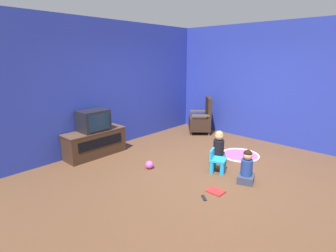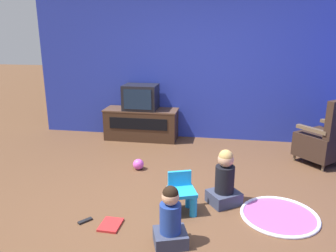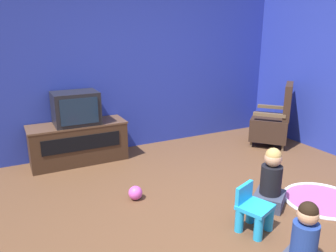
{
  "view_description": "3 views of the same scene",
  "coord_description": "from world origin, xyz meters",
  "px_view_note": "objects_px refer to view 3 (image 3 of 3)",
  "views": [
    {
      "loc": [
        -3.89,
        -2.5,
        2.08
      ],
      "look_at": [
        -0.29,
        0.79,
        0.77
      ],
      "focal_mm": 28.0,
      "sensor_mm": 36.0,
      "label": 1
    },
    {
      "loc": [
        0.42,
        -3.29,
        1.87
      ],
      "look_at": [
        -0.31,
        0.92,
        0.65
      ],
      "focal_mm": 35.0,
      "sensor_mm": 36.0,
      "label": 2
    },
    {
      "loc": [
        -1.87,
        -2.15,
        1.77
      ],
      "look_at": [
        -0.3,
        0.92,
        0.77
      ],
      "focal_mm": 35.0,
      "sensor_mm": 36.0,
      "label": 3
    }
  ],
  "objects_px": {
    "yellow_kid_chair": "(253,211)",
    "toy_ball": "(135,193)",
    "television": "(76,108)",
    "child_watching_left": "(271,181)",
    "tv_cabinet": "(78,142)",
    "child_watching_center": "(305,242)",
    "black_armchair": "(273,122)"
  },
  "relations": [
    {
      "from": "black_armchair",
      "to": "toy_ball",
      "type": "relative_size",
      "value": 6.51
    },
    {
      "from": "black_armchair",
      "to": "toy_ball",
      "type": "bearing_deg",
      "value": -26.78
    },
    {
      "from": "black_armchair",
      "to": "toy_ball",
      "type": "xyz_separation_m",
      "value": [
        -2.64,
        -0.69,
        -0.3
      ]
    },
    {
      "from": "child_watching_left",
      "to": "child_watching_center",
      "type": "relative_size",
      "value": 1.11
    },
    {
      "from": "child_watching_left",
      "to": "toy_ball",
      "type": "bearing_deg",
      "value": 112.31
    },
    {
      "from": "child_watching_center",
      "to": "yellow_kid_chair",
      "type": "bearing_deg",
      "value": 68.97
    },
    {
      "from": "television",
      "to": "child_watching_left",
      "type": "bearing_deg",
      "value": -54.76
    },
    {
      "from": "black_armchair",
      "to": "toy_ball",
      "type": "height_order",
      "value": "black_armchair"
    },
    {
      "from": "child_watching_left",
      "to": "television",
      "type": "bearing_deg",
      "value": 90.07
    },
    {
      "from": "television",
      "to": "toy_ball",
      "type": "height_order",
      "value": "television"
    },
    {
      "from": "tv_cabinet",
      "to": "television",
      "type": "height_order",
      "value": "television"
    },
    {
      "from": "tv_cabinet",
      "to": "yellow_kid_chair",
      "type": "distance_m",
      "value": 2.61
    },
    {
      "from": "black_armchair",
      "to": "child_watching_center",
      "type": "bearing_deg",
      "value": 8.79
    },
    {
      "from": "child_watching_center",
      "to": "television",
      "type": "bearing_deg",
      "value": 90.03
    },
    {
      "from": "yellow_kid_chair",
      "to": "child_watching_center",
      "type": "relative_size",
      "value": 0.73
    },
    {
      "from": "television",
      "to": "black_armchair",
      "type": "height_order",
      "value": "black_armchair"
    },
    {
      "from": "yellow_kid_chair",
      "to": "child_watching_center",
      "type": "distance_m",
      "value": 0.59
    },
    {
      "from": "child_watching_left",
      "to": "toy_ball",
      "type": "xyz_separation_m",
      "value": [
        -1.2,
        0.76,
        -0.2
      ]
    },
    {
      "from": "tv_cabinet",
      "to": "child_watching_left",
      "type": "height_order",
      "value": "child_watching_left"
    },
    {
      "from": "television",
      "to": "yellow_kid_chair",
      "type": "height_order",
      "value": "television"
    },
    {
      "from": "yellow_kid_chair",
      "to": "toy_ball",
      "type": "bearing_deg",
      "value": 105.75
    },
    {
      "from": "tv_cabinet",
      "to": "child_watching_center",
      "type": "bearing_deg",
      "value": -70.91
    },
    {
      "from": "tv_cabinet",
      "to": "child_watching_left",
      "type": "distance_m",
      "value": 2.6
    },
    {
      "from": "toy_ball",
      "to": "child_watching_center",
      "type": "bearing_deg",
      "value": -65.58
    },
    {
      "from": "television",
      "to": "yellow_kid_chair",
      "type": "relative_size",
      "value": 1.38
    },
    {
      "from": "child_watching_center",
      "to": "toy_ball",
      "type": "distance_m",
      "value": 1.77
    },
    {
      "from": "television",
      "to": "yellow_kid_chair",
      "type": "distance_m",
      "value": 2.66
    },
    {
      "from": "television",
      "to": "child_watching_left",
      "type": "height_order",
      "value": "television"
    },
    {
      "from": "child_watching_left",
      "to": "toy_ball",
      "type": "relative_size",
      "value": 4.2
    },
    {
      "from": "black_armchair",
      "to": "child_watching_center",
      "type": "xyz_separation_m",
      "value": [
        -1.91,
        -2.3,
        -0.12
      ]
    },
    {
      "from": "tv_cabinet",
      "to": "toy_ball",
      "type": "height_order",
      "value": "tv_cabinet"
    },
    {
      "from": "child_watching_left",
      "to": "toy_ball",
      "type": "height_order",
      "value": "child_watching_left"
    }
  ]
}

